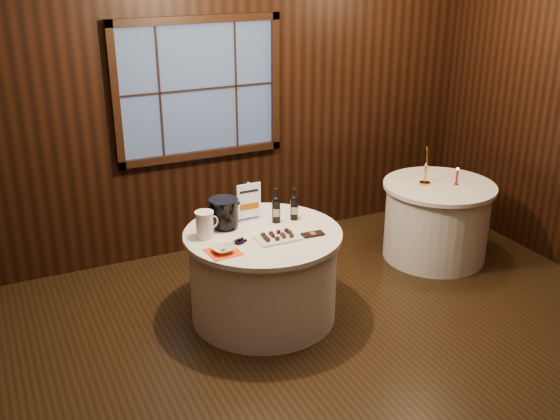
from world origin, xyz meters
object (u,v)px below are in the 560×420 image
grape_bunch (241,241)px  red_candle (457,178)px  port_bottle_left (276,208)px  ice_bucket (224,213)px  main_table (263,274)px  sign_stand (249,207)px  glass_pitcher (205,224)px  cracker_bowl (223,249)px  side_table (436,221)px  chocolate_box (313,234)px  chocolate_plate (278,237)px  brass_candlestick (426,170)px  port_bottle_right (294,206)px

grape_bunch → red_candle: size_ratio=0.94×
port_bottle_left → ice_bucket: 0.43m
main_table → sign_stand: (-0.00, 0.27, 0.50)m
glass_pitcher → cracker_bowl: (0.03, -0.32, -0.08)m
red_candle → glass_pitcher: bearing=-177.8°
red_candle → side_table: bearing=143.3°
sign_stand → chocolate_box: sign_stand is taller
port_bottle_left → chocolate_box: (0.15, -0.36, -0.12)m
sign_stand → chocolate_plate: size_ratio=1.01×
glass_pitcher → brass_candlestick: (2.32, 0.26, 0.03)m
main_table → sign_stand: 0.57m
port_bottle_right → glass_pitcher: (-0.79, -0.02, -0.01)m
chocolate_box → side_table: bearing=20.6°
side_table → brass_candlestick: brass_candlestick is taller
main_table → port_bottle_left: (0.18, 0.14, 0.51)m
main_table → ice_bucket: 0.61m
sign_stand → port_bottle_left: bearing=-35.8°
glass_pitcher → red_candle: bearing=-7.4°
brass_candlestick → red_candle: bearing=-31.5°
cracker_bowl → red_candle: (2.54, 0.42, 0.05)m
main_table → port_bottle_right: (0.34, 0.12, 0.50)m
chocolate_plate → grape_bunch: size_ratio=2.02×
chocolate_box → grape_bunch: grape_bunch is taller
cracker_bowl → grape_bunch: bearing=26.7°
port_bottle_left → glass_pitcher: port_bottle_left is taller
chocolate_box → glass_pitcher: 0.86m
grape_bunch → port_bottle_right: bearing=22.9°
sign_stand → red_candle: sign_stand is taller
side_table → port_bottle_right: size_ratio=3.89×
cracker_bowl → red_candle: size_ratio=0.94×
brass_candlestick → red_candle: brass_candlestick is taller
port_bottle_left → port_bottle_right: bearing=19.1°
side_table → cracker_bowl: 2.51m
ice_bucket → glass_pitcher: ice_bucket is taller
ice_bucket → red_candle: ice_bucket is taller
ice_bucket → red_candle: (2.37, -0.00, -0.06)m
cracker_bowl → red_candle: 2.58m
chocolate_box → grape_bunch: 0.59m
grape_bunch → red_candle: 2.39m
main_table → chocolate_plate: (0.05, -0.17, 0.40)m
ice_bucket → chocolate_box: 0.74m
port_bottle_right → chocolate_plate: bearing=-110.1°
side_table → ice_bucket: 2.30m
cracker_bowl → glass_pitcher: bearing=95.0°
port_bottle_right → brass_candlestick: bearing=33.4°
sign_stand → cracker_bowl: bearing=-130.5°
main_table → side_table: size_ratio=1.19×
sign_stand → glass_pitcher: bearing=-159.7°
sign_stand → grape_bunch: bearing=-120.9°
sign_stand → ice_bucket: 0.25m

